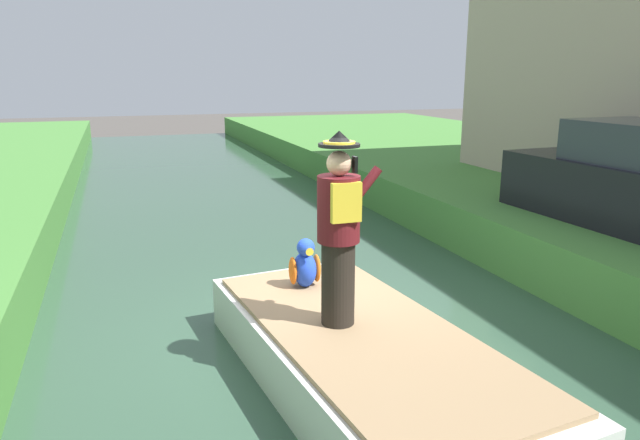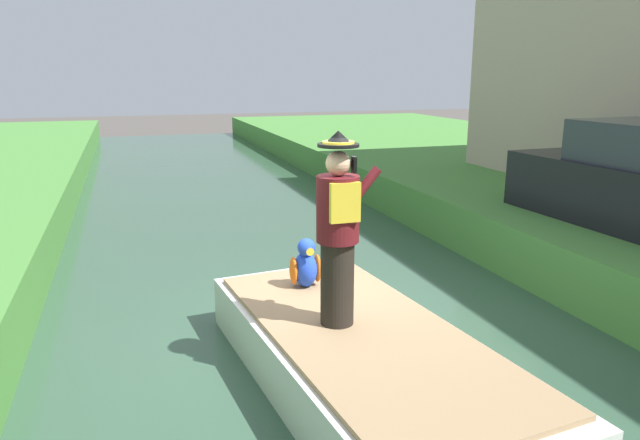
{
  "view_description": "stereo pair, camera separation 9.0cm",
  "coord_description": "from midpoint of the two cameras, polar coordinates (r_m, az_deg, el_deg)",
  "views": [
    {
      "loc": [
        -2.07,
        -5.94,
        3.06
      ],
      "look_at": [
        -0.18,
        -0.47,
        1.61
      ],
      "focal_mm": 33.02,
      "sensor_mm": 36.0,
      "label": 1
    },
    {
      "loc": [
        -1.99,
        -5.97,
        3.06
      ],
      "look_at": [
        -0.18,
        -0.47,
        1.61
      ],
      "focal_mm": 33.02,
      "sensor_mm": 36.0,
      "label": 2
    }
  ],
  "objects": [
    {
      "name": "ground_plane",
      "position": [
        6.99,
        0.59,
        -11.88
      ],
      "size": [
        80.0,
        80.0,
        0.0
      ],
      "primitive_type": "plane",
      "color": "#4C4742"
    },
    {
      "name": "canal_water",
      "position": [
        6.97,
        0.59,
        -11.51
      ],
      "size": [
        6.36,
        48.0,
        0.1
      ],
      "primitive_type": "cube",
      "color": "#33513D",
      "rests_on": "ground"
    },
    {
      "name": "boat",
      "position": [
        5.78,
        4.65,
        -13.34
      ],
      "size": [
        2.23,
        4.37,
        0.61
      ],
      "color": "silver",
      "rests_on": "canal_water"
    },
    {
      "name": "person_pirate",
      "position": [
        5.47,
        2.25,
        -1.03
      ],
      "size": [
        0.61,
        0.42,
        1.85
      ],
      "rotation": [
        0.0,
        0.0,
        -0.17
      ],
      "color": "black",
      "rests_on": "boat"
    },
    {
      "name": "parrot_plush",
      "position": [
        6.63,
        -1.01,
        -4.46
      ],
      "size": [
        0.36,
        0.34,
        0.57
      ],
      "color": "blue",
      "rests_on": "boat"
    }
  ]
}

